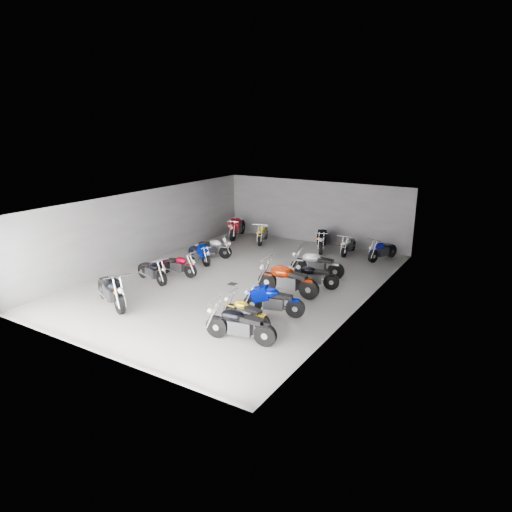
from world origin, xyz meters
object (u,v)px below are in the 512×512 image
object	(u,v)px
motorcycle_right_a	(240,325)
motorcycle_right_b	(246,313)
motorcycle_left_a	(111,290)
motorcycle_back_f	(382,250)
motorcycle_left_c	(152,271)
motorcycle_left_e	(199,253)
motorcycle_left_f	(212,248)
motorcycle_right_c	(273,301)
motorcycle_back_a	(237,227)
motorcycle_back_e	(348,245)
motorcycle_back_b	(263,233)
motorcycle_right_d	(287,280)
motorcycle_back_d	(323,239)
motorcycle_right_e	(313,276)
motorcycle_left_d	(178,265)
motorcycle_right_f	(316,264)
drain_grate	(233,284)

from	to	relation	value
motorcycle_right_a	motorcycle_right_b	size ratio (longest dim) A/B	1.18
motorcycle_left_a	motorcycle_back_f	xyz separation A→B (m)	(6.26, 10.20, -0.11)
motorcycle_left_c	motorcycle_left_e	distance (m)	2.95
motorcycle_left_f	motorcycle_right_c	distance (m)	7.02
motorcycle_left_a	motorcycle_back_a	world-z (taller)	motorcycle_left_a
motorcycle_back_a	motorcycle_back_e	world-z (taller)	motorcycle_back_a
motorcycle_right_a	motorcycle_back_b	world-z (taller)	motorcycle_right_a
motorcycle_right_d	motorcycle_right_c	bearing A→B (deg)	-168.97
motorcycle_back_d	motorcycle_back_f	distance (m)	2.98
motorcycle_left_a	motorcycle_left_c	size ratio (longest dim) A/B	1.21
motorcycle_left_a	motorcycle_left_c	world-z (taller)	motorcycle_left_a
motorcycle_left_a	motorcycle_back_e	bearing A→B (deg)	178.93
motorcycle_right_c	motorcycle_back_b	size ratio (longest dim) A/B	1.04
motorcycle_right_a	motorcycle_back_e	world-z (taller)	motorcycle_right_a
motorcycle_back_b	motorcycle_back_f	size ratio (longest dim) A/B	1.05
motorcycle_left_f	motorcycle_right_e	world-z (taller)	motorcycle_left_f
motorcycle_left_c	motorcycle_right_a	distance (m)	6.20
motorcycle_left_c	motorcycle_left_f	xyz separation A→B (m)	(-0.03, 3.91, 0.01)
motorcycle_left_d	motorcycle_back_e	distance (m)	8.21
motorcycle_left_d	motorcycle_right_e	xyz separation A→B (m)	(5.32, 1.56, 0.03)
motorcycle_right_e	motorcycle_right_f	world-z (taller)	motorcycle_right_f
motorcycle_left_c	motorcycle_left_f	size ratio (longest dim) A/B	0.99
drain_grate	motorcycle_back_e	world-z (taller)	motorcycle_back_e
motorcycle_back_b	motorcycle_right_f	bearing A→B (deg)	123.24
drain_grate	motorcycle_left_c	size ratio (longest dim) A/B	0.17
motorcycle_right_e	motorcycle_right_d	bearing A→B (deg)	137.09
motorcycle_right_a	motorcycle_back_a	bearing A→B (deg)	23.87
motorcycle_left_d	motorcycle_back_e	world-z (taller)	same
motorcycle_right_a	motorcycle_back_a	world-z (taller)	motorcycle_back_a
motorcycle_left_e	motorcycle_back_e	distance (m)	7.06
motorcycle_left_a	motorcycle_right_a	xyz separation A→B (m)	(5.17, 0.13, -0.05)
motorcycle_left_d	motorcycle_right_a	world-z (taller)	motorcycle_right_a
motorcycle_right_b	motorcycle_right_f	size ratio (longest dim) A/B	0.83
motorcycle_back_b	drain_grate	bearing A→B (deg)	90.68
motorcycle_right_e	motorcycle_back_d	distance (m)	5.38
motorcycle_right_d	motorcycle_back_e	distance (m)	6.21
motorcycle_left_f	motorcycle_right_d	size ratio (longest dim) A/B	0.80
motorcycle_right_b	motorcycle_back_d	distance (m)	9.31
motorcycle_left_a	motorcycle_right_f	bearing A→B (deg)	167.27
motorcycle_left_c	motorcycle_back_e	xyz separation A→B (m)	(5.16, 7.77, -0.01)
motorcycle_right_c	motorcycle_left_f	bearing A→B (deg)	38.07
motorcycle_left_c	motorcycle_back_a	bearing A→B (deg)	-158.18
motorcycle_left_e	motorcycle_right_d	distance (m)	5.33
drain_grate	motorcycle_back_f	bearing A→B (deg)	57.34
motorcycle_right_e	motorcycle_back_e	world-z (taller)	motorcycle_right_e
motorcycle_right_d	motorcycle_left_a	bearing A→B (deg)	128.72
motorcycle_left_c	motorcycle_left_a	bearing A→B (deg)	25.64
motorcycle_left_d	motorcycle_back_b	distance (m)	6.34
motorcycle_right_c	motorcycle_right_f	bearing A→B (deg)	-10.15
motorcycle_left_d	motorcycle_right_e	world-z (taller)	motorcycle_right_e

